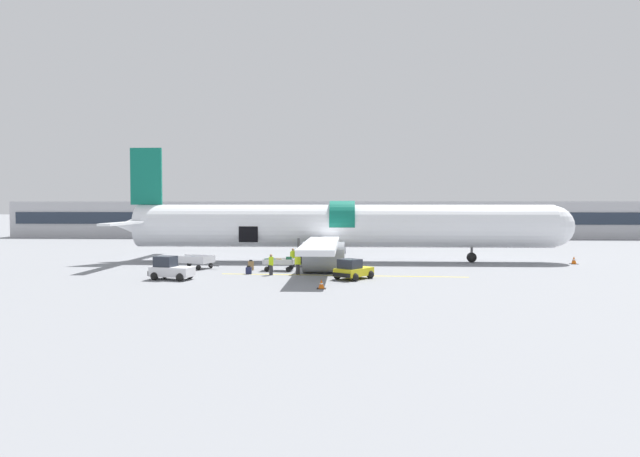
{
  "coord_description": "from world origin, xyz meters",
  "views": [
    {
      "loc": [
        1.07,
        -48.68,
        5.21
      ],
      "look_at": [
        -1.36,
        -0.29,
        3.19
      ],
      "focal_mm": 32.0,
      "sensor_mm": 36.0,
      "label": 1
    }
  ],
  "objects_px": {
    "baggage_cart_queued": "(195,262)",
    "ground_crew_driver": "(311,258)",
    "ground_crew_loader_a": "(332,258)",
    "ground_crew_helper": "(271,264)",
    "ground_crew_loader_b": "(293,257)",
    "baggage_tug_lead": "(353,270)",
    "baggage_tug_mid": "(170,270)",
    "suitcase_on_tarmac_upright": "(251,266)",
    "baggage_cart_loading": "(279,264)",
    "suitcase_on_tarmac_spare": "(249,271)",
    "ground_crew_supervisor": "(298,263)",
    "airplane": "(337,227)"
  },
  "relations": [
    {
      "from": "suitcase_on_tarmac_upright",
      "to": "suitcase_on_tarmac_spare",
      "type": "distance_m",
      "value": 2.43
    },
    {
      "from": "suitcase_on_tarmac_upright",
      "to": "suitcase_on_tarmac_spare",
      "type": "bearing_deg",
      "value": -84.19
    },
    {
      "from": "baggage_tug_lead",
      "to": "baggage_tug_mid",
      "type": "xyz_separation_m",
      "value": [
        -12.7,
        -0.83,
        0.07
      ]
    },
    {
      "from": "baggage_tug_mid",
      "to": "suitcase_on_tarmac_spare",
      "type": "xyz_separation_m",
      "value": [
        4.9,
        3.41,
        -0.43
      ]
    },
    {
      "from": "baggage_cart_loading",
      "to": "baggage_tug_lead",
      "type": "bearing_deg",
      "value": -40.03
    },
    {
      "from": "baggage_tug_mid",
      "to": "ground_crew_loader_a",
      "type": "bearing_deg",
      "value": 35.84
    },
    {
      "from": "baggage_cart_queued",
      "to": "ground_crew_loader_b",
      "type": "height_order",
      "value": "ground_crew_loader_b"
    },
    {
      "from": "baggage_cart_loading",
      "to": "ground_crew_loader_b",
      "type": "xyz_separation_m",
      "value": [
        0.84,
        2.58,
        0.31
      ]
    },
    {
      "from": "suitcase_on_tarmac_upright",
      "to": "ground_crew_supervisor",
      "type": "bearing_deg",
      "value": -32.83
    },
    {
      "from": "airplane",
      "to": "ground_crew_loader_a",
      "type": "xyz_separation_m",
      "value": [
        -0.28,
        -5.03,
        -2.32
      ]
    },
    {
      "from": "ground_crew_loader_b",
      "to": "baggage_cart_loading",
      "type": "bearing_deg",
      "value": -108.05
    },
    {
      "from": "airplane",
      "to": "suitcase_on_tarmac_spare",
      "type": "relative_size",
      "value": 66.3
    },
    {
      "from": "ground_crew_loader_a",
      "to": "ground_crew_loader_b",
      "type": "distance_m",
      "value": 3.31
    },
    {
      "from": "baggage_cart_queued",
      "to": "ground_crew_loader_b",
      "type": "bearing_deg",
      "value": 9.55
    },
    {
      "from": "ground_crew_loader_a",
      "to": "ground_crew_driver",
      "type": "bearing_deg",
      "value": -144.39
    },
    {
      "from": "ground_crew_loader_a",
      "to": "suitcase_on_tarmac_upright",
      "type": "distance_m",
      "value": 6.8
    },
    {
      "from": "baggage_cart_loading",
      "to": "suitcase_on_tarmac_upright",
      "type": "xyz_separation_m",
      "value": [
        -2.28,
        0.15,
        -0.16
      ]
    },
    {
      "from": "ground_crew_driver",
      "to": "suitcase_on_tarmac_upright",
      "type": "height_order",
      "value": "ground_crew_driver"
    },
    {
      "from": "baggage_tug_lead",
      "to": "ground_crew_loader_a",
      "type": "height_order",
      "value": "ground_crew_loader_a"
    },
    {
      "from": "baggage_tug_mid",
      "to": "baggage_cart_loading",
      "type": "bearing_deg",
      "value": 39.26
    },
    {
      "from": "baggage_tug_lead",
      "to": "baggage_cart_queued",
      "type": "relative_size",
      "value": 0.79
    },
    {
      "from": "ground_crew_driver",
      "to": "baggage_cart_queued",
      "type": "bearing_deg",
      "value": 179.14
    },
    {
      "from": "baggage_cart_loading",
      "to": "baggage_cart_queued",
      "type": "height_order",
      "value": "baggage_cart_loading"
    },
    {
      "from": "ground_crew_loader_b",
      "to": "suitcase_on_tarmac_upright",
      "type": "xyz_separation_m",
      "value": [
        -3.12,
        -2.43,
        -0.47
      ]
    },
    {
      "from": "baggage_cart_queued",
      "to": "airplane",
      "type": "bearing_deg",
      "value": 27.97
    },
    {
      "from": "baggage_cart_queued",
      "to": "suitcase_on_tarmac_upright",
      "type": "relative_size",
      "value": 4.83
    },
    {
      "from": "ground_crew_loader_a",
      "to": "ground_crew_driver",
      "type": "height_order",
      "value": "ground_crew_driver"
    },
    {
      "from": "airplane",
      "to": "suitcase_on_tarmac_upright",
      "type": "bearing_deg",
      "value": -132.92
    },
    {
      "from": "ground_crew_loader_a",
      "to": "airplane",
      "type": "bearing_deg",
      "value": 86.81
    },
    {
      "from": "ground_crew_loader_a",
      "to": "ground_crew_helper",
      "type": "xyz_separation_m",
      "value": [
        -4.4,
        -5.16,
        -0.03
      ]
    },
    {
      "from": "baggage_tug_mid",
      "to": "ground_crew_helper",
      "type": "xyz_separation_m",
      "value": [
        6.68,
        2.84,
        0.13
      ]
    },
    {
      "from": "baggage_tug_mid",
      "to": "baggage_cart_loading",
      "type": "height_order",
      "value": "baggage_tug_mid"
    },
    {
      "from": "ground_crew_driver",
      "to": "baggage_tug_lead",
      "type": "bearing_deg",
      "value": -60.69
    },
    {
      "from": "ground_crew_supervisor",
      "to": "baggage_tug_mid",
      "type": "bearing_deg",
      "value": -159.27
    },
    {
      "from": "baggage_cart_queued",
      "to": "ground_crew_loader_b",
      "type": "xyz_separation_m",
      "value": [
        7.94,
        1.34,
        0.3
      ]
    },
    {
      "from": "ground_crew_helper",
      "to": "suitcase_on_tarmac_spare",
      "type": "distance_m",
      "value": 1.95
    },
    {
      "from": "baggage_cart_queued",
      "to": "suitcase_on_tarmac_spare",
      "type": "height_order",
      "value": "baggage_cart_queued"
    },
    {
      "from": "suitcase_on_tarmac_upright",
      "to": "suitcase_on_tarmac_spare",
      "type": "height_order",
      "value": "suitcase_on_tarmac_upright"
    },
    {
      "from": "airplane",
      "to": "baggage_tug_lead",
      "type": "height_order",
      "value": "airplane"
    },
    {
      "from": "suitcase_on_tarmac_upright",
      "to": "ground_crew_loader_a",
      "type": "bearing_deg",
      "value": 18.74
    },
    {
      "from": "suitcase_on_tarmac_spare",
      "to": "airplane",
      "type": "bearing_deg",
      "value": 56.13
    },
    {
      "from": "baggage_tug_lead",
      "to": "baggage_tug_mid",
      "type": "height_order",
      "value": "baggage_tug_mid"
    },
    {
      "from": "ground_crew_loader_a",
      "to": "ground_crew_helper",
      "type": "height_order",
      "value": "ground_crew_loader_a"
    },
    {
      "from": "suitcase_on_tarmac_upright",
      "to": "baggage_tug_mid",
      "type": "bearing_deg",
      "value": -128.65
    },
    {
      "from": "baggage_cart_queued",
      "to": "ground_crew_helper",
      "type": "xyz_separation_m",
      "value": [
        6.84,
        -4.08,
        0.29
      ]
    },
    {
      "from": "ground_crew_driver",
      "to": "ground_crew_supervisor",
      "type": "bearing_deg",
      "value": -101.91
    },
    {
      "from": "ground_crew_helper",
      "to": "suitcase_on_tarmac_upright",
      "type": "distance_m",
      "value": 3.63
    },
    {
      "from": "ground_crew_driver",
      "to": "ground_crew_helper",
      "type": "height_order",
      "value": "ground_crew_driver"
    },
    {
      "from": "ground_crew_supervisor",
      "to": "baggage_cart_queued",
      "type": "bearing_deg",
      "value": 157.43
    },
    {
      "from": "baggage_cart_queued",
      "to": "ground_crew_driver",
      "type": "xyz_separation_m",
      "value": [
        9.53,
        -0.14,
        0.36
      ]
    }
  ]
}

